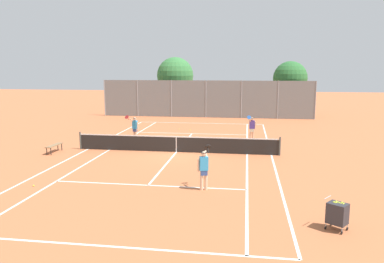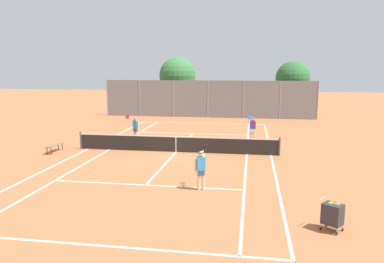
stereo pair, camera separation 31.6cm
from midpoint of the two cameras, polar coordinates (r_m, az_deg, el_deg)
ground_plane at (r=22.09m, az=-2.04°, el=-3.15°), size 120.00×120.00×0.00m
court_line_markings at (r=22.09m, az=-2.04°, el=-3.14°), size 11.10×23.90×0.01m
tennis_net at (r=21.98m, az=-2.05°, el=-1.86°), size 12.00×0.10×1.07m
ball_cart at (r=12.38m, az=21.34°, el=-11.63°), size 0.78×0.75×0.96m
player_near_side at (r=15.14m, az=1.98°, el=-5.52°), size 0.50×0.86×1.77m
player_far_left at (r=25.74m, az=-8.28°, el=0.68°), size 0.84×0.69×1.77m
player_far_right at (r=25.73m, az=9.55°, el=0.65°), size 0.62×0.77×1.77m
loose_tennis_ball_0 at (r=17.19m, az=-22.72°, el=-7.53°), size 0.07×0.07×0.07m
loose_tennis_ball_1 at (r=22.42m, az=6.38°, el=-2.93°), size 0.07×0.07×0.07m
loose_tennis_ball_2 at (r=30.27m, az=-1.51°, el=0.40°), size 0.07×0.07×0.07m
loose_tennis_ball_3 at (r=29.72m, az=0.18°, el=0.23°), size 0.07×0.07×0.07m
courtside_bench at (r=23.35m, az=-19.84°, el=-2.00°), size 0.36×1.50×0.47m
back_fence at (r=37.45m, az=2.67°, el=4.97°), size 21.21×0.08×3.71m
tree_behind_left at (r=41.44m, az=-1.94°, el=8.37°), size 3.98×3.98×6.09m
tree_behind_right at (r=40.33m, az=15.36°, el=7.71°), size 3.51×3.51×5.61m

